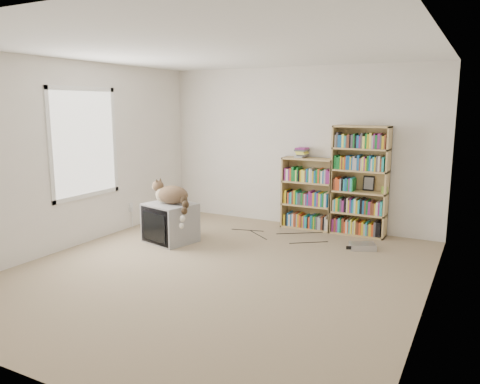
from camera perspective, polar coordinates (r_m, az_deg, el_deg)
The scene contains 17 objects.
floor at distance 5.55m, azimuth -2.65°, elevation -9.62°, with size 4.50×5.00×0.01m, color tan.
wall_back at distance 7.50m, azimuth 7.06°, elevation 5.41°, with size 4.50×0.02×2.50m, color white.
wall_front at distance 3.38m, azimuth -24.92°, elevation -1.74°, with size 4.50×0.02×2.50m, color white.
wall_left at distance 6.68m, azimuth -19.67°, elevation 4.25°, with size 0.02×5.00×2.50m, color white.
wall_right at distance 4.55m, azimuth 22.45°, elevation 1.37°, with size 0.02×5.00×2.50m, color white.
ceiling at distance 5.24m, azimuth -2.89°, elevation 16.98°, with size 4.50×5.00×0.02m, color white.
window at distance 6.79m, azimuth -18.44°, elevation 5.69°, with size 0.02×1.22×1.52m, color white.
crt_tv at distance 6.70m, azimuth -8.43°, elevation -3.72°, with size 0.75×0.70×0.55m.
cat at distance 6.56m, azimuth -8.08°, elevation -0.70°, with size 0.72×0.51×0.56m.
bookcase_tall at distance 7.12m, azimuth 14.40°, elevation 1.04°, with size 0.81×0.30×1.62m.
bookcase_short at distance 7.38m, azimuth 8.34°, elevation -0.50°, with size 0.81×0.30×1.11m.
book_stack at distance 7.35m, azimuth 7.55°, elevation 4.80°, with size 0.18×0.24×0.15m, color #D8471C.
green_mug at distance 7.03m, azimuth 17.25°, elevation 0.27°, with size 0.09×0.09×0.10m, color olive.
framed_print at distance 7.17m, azimuth 15.43°, elevation 1.03°, with size 0.16×0.01×0.22m, color black.
dvd_player at distance 6.55m, azimuth 14.72°, elevation -6.42°, with size 0.33×0.24×0.08m, color #B1B1B6.
wall_outlet at distance 7.58m, azimuth -13.16°, elevation -1.86°, with size 0.01×0.08×0.13m, color silver.
floor_cables at distance 7.00m, azimuth 4.78°, elevation -5.30°, with size 1.20×0.70×0.01m, color black, non-canonical shape.
Camera 1 is at (2.66, -4.48, 1.91)m, focal length 35.00 mm.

